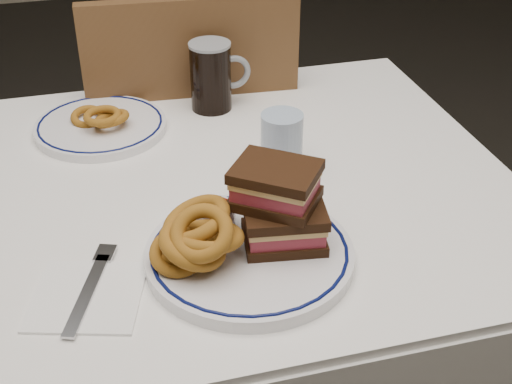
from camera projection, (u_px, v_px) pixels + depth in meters
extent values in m
cube|color=white|center=(141.00, 201.00, 1.18)|extent=(1.26, 0.86, 0.03)
cylinder|color=#4C2F18|center=(353.00, 223.00, 1.78)|extent=(0.06, 0.06, 0.71)
cube|color=white|center=(473.00, 190.00, 1.37)|extent=(0.01, 0.86, 0.17)
cube|color=white|center=(120.00, 129.00, 1.58)|extent=(1.26, 0.01, 0.17)
cube|color=#4C2F18|center=(190.00, 168.00, 1.82)|extent=(0.47, 0.47, 0.04)
cylinder|color=#4C2F18|center=(250.00, 198.00, 2.14)|extent=(0.04, 0.04, 0.43)
cylinder|color=#4C2F18|center=(276.00, 277.00, 1.82)|extent=(0.04, 0.04, 0.43)
cylinder|color=#4C2F18|center=(122.00, 211.00, 2.08)|extent=(0.04, 0.04, 0.43)
cylinder|color=#4C2F18|center=(127.00, 296.00, 1.76)|extent=(0.04, 0.04, 0.43)
cube|color=#4C2F18|center=(194.00, 110.00, 1.51)|extent=(0.44, 0.06, 0.48)
cylinder|color=white|center=(249.00, 255.00, 1.02)|extent=(0.30, 0.30, 0.02)
torus|color=#091149|center=(249.00, 250.00, 1.01)|extent=(0.28, 0.28, 0.01)
cube|color=black|center=(284.00, 237.00, 1.03)|extent=(0.13, 0.11, 0.02)
cube|color=#AC324E|center=(284.00, 227.00, 1.02)|extent=(0.12, 0.10, 0.02)
cube|color=#E3B265|center=(284.00, 219.00, 1.01)|extent=(0.12, 0.10, 0.01)
cube|color=black|center=(285.00, 212.00, 1.00)|extent=(0.13, 0.11, 0.02)
cube|color=black|center=(275.00, 198.00, 1.00)|extent=(0.15, 0.14, 0.02)
cube|color=#AC324E|center=(276.00, 188.00, 0.99)|extent=(0.14, 0.13, 0.02)
cube|color=#E3B265|center=(276.00, 179.00, 0.99)|extent=(0.14, 0.13, 0.01)
cube|color=black|center=(276.00, 172.00, 0.98)|extent=(0.15, 0.14, 0.02)
torus|color=brown|center=(187.00, 248.00, 1.00)|extent=(0.10, 0.09, 0.07)
torus|color=brown|center=(178.00, 252.00, 0.98)|extent=(0.08, 0.08, 0.05)
torus|color=brown|center=(193.00, 245.00, 0.97)|extent=(0.10, 0.10, 0.07)
torus|color=brown|center=(209.00, 237.00, 0.97)|extent=(0.10, 0.10, 0.05)
torus|color=brown|center=(196.00, 220.00, 0.98)|extent=(0.11, 0.10, 0.06)
torus|color=brown|center=(202.00, 233.00, 0.95)|extent=(0.10, 0.09, 0.08)
cylinder|color=silver|center=(215.00, 216.00, 1.06)|extent=(0.06, 0.06, 0.03)
cylinder|color=#810702|center=(215.00, 209.00, 1.05)|extent=(0.05, 0.05, 0.01)
cylinder|color=black|center=(211.00, 77.00, 1.41)|extent=(0.08, 0.08, 0.13)
cylinder|color=gray|center=(210.00, 44.00, 1.37)|extent=(0.08, 0.08, 0.01)
torus|color=gray|center=(234.00, 72.00, 1.41)|extent=(0.07, 0.01, 0.07)
cylinder|color=#A0B6CE|center=(282.00, 145.00, 1.20)|extent=(0.07, 0.07, 0.11)
cylinder|color=white|center=(101.00, 127.00, 1.35)|extent=(0.25, 0.25, 0.02)
torus|color=#091149|center=(100.00, 123.00, 1.35)|extent=(0.23, 0.23, 0.00)
torus|color=brown|center=(88.00, 117.00, 1.36)|extent=(0.07, 0.07, 0.03)
torus|color=brown|center=(112.00, 119.00, 1.33)|extent=(0.07, 0.07, 0.04)
torus|color=brown|center=(102.00, 116.00, 1.32)|extent=(0.07, 0.07, 0.02)
cube|color=white|center=(87.00, 296.00, 0.96)|extent=(0.18, 0.18, 0.00)
cube|color=#ACADB1|center=(87.00, 294.00, 0.96)|extent=(0.07, 0.16, 0.00)
cube|color=#ACADB1|center=(105.00, 253.00, 1.03)|extent=(0.04, 0.05, 0.00)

